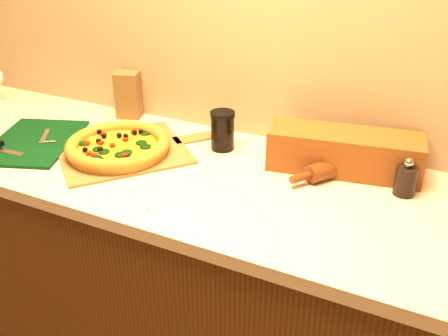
# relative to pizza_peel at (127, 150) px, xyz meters

# --- Properties ---
(cabinet) EXTENTS (2.80, 0.65, 0.86)m
(cabinet) POSITION_rel_pizza_peel_xyz_m (0.31, -0.02, -0.47)
(cabinet) COLOR #49250F
(cabinet) RESTS_ON ground
(countertop) EXTENTS (2.84, 0.68, 0.04)m
(countertop) POSITION_rel_pizza_peel_xyz_m (0.31, -0.02, -0.02)
(countertop) COLOR beige
(countertop) RESTS_ON cabinet
(pizza_peel) EXTENTS (0.54, 0.55, 0.01)m
(pizza_peel) POSITION_rel_pizza_peel_xyz_m (0.00, 0.00, 0.00)
(pizza_peel) COLOR brown
(pizza_peel) RESTS_ON countertop
(pizza) EXTENTS (0.34, 0.34, 0.05)m
(pizza) POSITION_rel_pizza_peel_xyz_m (-0.01, -0.03, 0.03)
(pizza) COLOR #B9892E
(pizza) RESTS_ON pizza_peel
(cutting_board) EXTENTS (0.38, 0.44, 0.03)m
(cutting_board) POSITION_rel_pizza_peel_xyz_m (-0.33, -0.09, 0.00)
(cutting_board) COLOR black
(cutting_board) RESTS_ON countertop
(bottle_cap) EXTENTS (0.03, 0.03, 0.01)m
(bottle_cap) POSITION_rel_pizza_peel_xyz_m (-0.02, -0.17, -0.00)
(bottle_cap) COLOR black
(bottle_cap) RESTS_ON countertop
(pepper_grinder) EXTENTS (0.06, 0.06, 0.12)m
(pepper_grinder) POSITION_rel_pizza_peel_xyz_m (0.87, 0.12, 0.04)
(pepper_grinder) COLOR black
(pepper_grinder) RESTS_ON countertop
(rolling_pin) EXTENTS (0.26, 0.35, 0.06)m
(rolling_pin) POSITION_rel_pizza_peel_xyz_m (0.69, 0.17, 0.02)
(rolling_pin) COLOR #50200D
(rolling_pin) RESTS_ON countertop
(bread_bag) EXTENTS (0.48, 0.22, 0.13)m
(bread_bag) POSITION_rel_pizza_peel_xyz_m (0.68, 0.18, 0.06)
(bread_bag) COLOR #622F12
(bread_bag) RESTS_ON countertop
(paper_bag) EXTENTS (0.11, 0.10, 0.18)m
(paper_bag) POSITION_rel_pizza_peel_xyz_m (-0.17, 0.26, 0.08)
(paper_bag) COLOR brown
(paper_bag) RESTS_ON countertop
(dark_jar) EXTENTS (0.08, 0.08, 0.13)m
(dark_jar) POSITION_rel_pizza_peel_xyz_m (0.28, 0.16, 0.06)
(dark_jar) COLOR black
(dark_jar) RESTS_ON countertop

